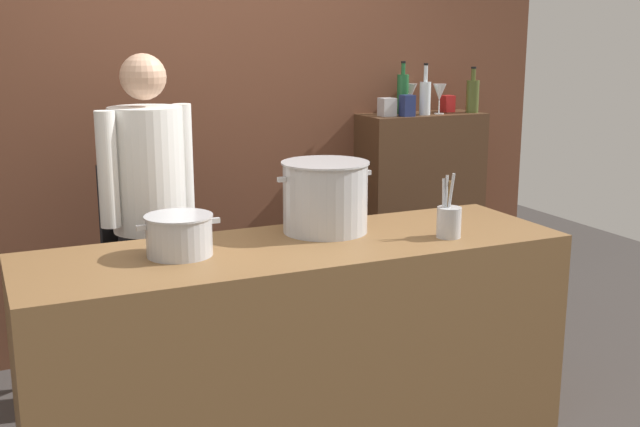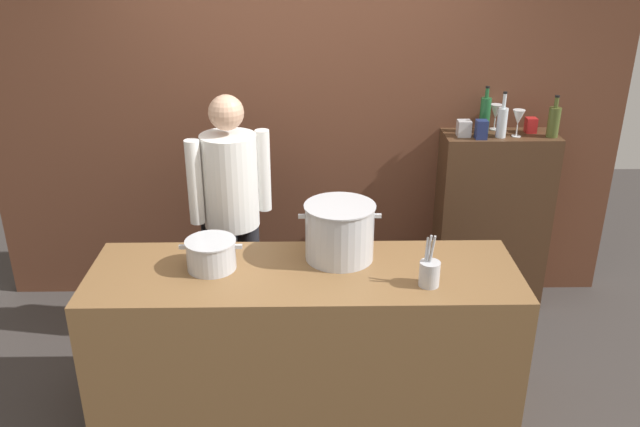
{
  "view_description": "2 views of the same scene",
  "coord_description": "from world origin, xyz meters",
  "px_view_note": "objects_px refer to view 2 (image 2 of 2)",
  "views": [
    {
      "loc": [
        -1.2,
        -2.86,
        1.74
      ],
      "look_at": [
        0.28,
        0.41,
        0.92
      ],
      "focal_mm": 43.82,
      "sensor_mm": 36.0,
      "label": 1
    },
    {
      "loc": [
        0.03,
        -3.02,
        2.56
      ],
      "look_at": [
        0.09,
        0.31,
        1.09
      ],
      "focal_mm": 36.95,
      "sensor_mm": 36.0,
      "label": 2
    }
  ],
  "objects_px": {
    "wine_bottle_olive": "(554,121)",
    "spice_tin_red": "(531,125)",
    "spice_tin_silver": "(464,128)",
    "wine_glass_short": "(518,118)",
    "utensil_crock": "(429,272)",
    "chef": "(231,206)",
    "wine_bottle_clear": "(502,121)",
    "stockpot_large": "(340,232)",
    "stockpot_small": "(211,254)",
    "wine_bottle_green": "(485,114)",
    "wine_glass_wide": "(496,112)",
    "spice_tin_navy": "(481,129)"
  },
  "relations": [
    {
      "from": "spice_tin_silver",
      "to": "wine_bottle_clear",
      "type": "bearing_deg",
      "value": -6.87
    },
    {
      "from": "utensil_crock",
      "to": "spice_tin_silver",
      "type": "distance_m",
      "value": 1.42
    },
    {
      "from": "wine_bottle_green",
      "to": "spice_tin_silver",
      "type": "xyz_separation_m",
      "value": [
        -0.15,
        -0.09,
        -0.07
      ]
    },
    {
      "from": "utensil_crock",
      "to": "spice_tin_red",
      "type": "height_order",
      "value": "spice_tin_red"
    },
    {
      "from": "stockpot_small",
      "to": "spice_tin_red",
      "type": "xyz_separation_m",
      "value": [
        2.0,
        1.19,
        0.34
      ]
    },
    {
      "from": "stockpot_large",
      "to": "spice_tin_red",
      "type": "height_order",
      "value": "spice_tin_red"
    },
    {
      "from": "chef",
      "to": "wine_bottle_green",
      "type": "bearing_deg",
      "value": 170.53
    },
    {
      "from": "utensil_crock",
      "to": "chef",
      "type": "bearing_deg",
      "value": 140.61
    },
    {
      "from": "stockpot_small",
      "to": "wine_glass_wide",
      "type": "relative_size",
      "value": 1.87
    },
    {
      "from": "chef",
      "to": "wine_bottle_clear",
      "type": "height_order",
      "value": "chef"
    },
    {
      "from": "stockpot_large",
      "to": "wine_bottle_olive",
      "type": "relative_size",
      "value": 1.59
    },
    {
      "from": "wine_bottle_green",
      "to": "wine_glass_short",
      "type": "height_order",
      "value": "wine_bottle_green"
    },
    {
      "from": "chef",
      "to": "stockpot_small",
      "type": "xyz_separation_m",
      "value": [
        -0.03,
        -0.69,
        0.02
      ]
    },
    {
      "from": "wine_glass_wide",
      "to": "wine_glass_short",
      "type": "relative_size",
      "value": 0.97
    },
    {
      "from": "stockpot_large",
      "to": "wine_glass_wide",
      "type": "distance_m",
      "value": 1.63
    },
    {
      "from": "spice_tin_silver",
      "to": "wine_glass_short",
      "type": "bearing_deg",
      "value": -2.73
    },
    {
      "from": "wine_bottle_clear",
      "to": "stockpot_small",
      "type": "bearing_deg",
      "value": -148.62
    },
    {
      "from": "stockpot_small",
      "to": "wine_glass_wide",
      "type": "xyz_separation_m",
      "value": [
        1.78,
        1.26,
        0.42
      ]
    },
    {
      "from": "chef",
      "to": "spice_tin_silver",
      "type": "bearing_deg",
      "value": 169.15
    },
    {
      "from": "chef",
      "to": "spice_tin_silver",
      "type": "distance_m",
      "value": 1.61
    },
    {
      "from": "utensil_crock",
      "to": "wine_glass_wide",
      "type": "height_order",
      "value": "wine_glass_wide"
    },
    {
      "from": "wine_bottle_olive",
      "to": "spice_tin_silver",
      "type": "xyz_separation_m",
      "value": [
        -0.58,
        0.02,
        -0.05
      ]
    },
    {
      "from": "utensil_crock",
      "to": "wine_bottle_clear",
      "type": "bearing_deg",
      "value": 62.53
    },
    {
      "from": "wine_bottle_clear",
      "to": "spice_tin_red",
      "type": "relative_size",
      "value": 3.0
    },
    {
      "from": "stockpot_large",
      "to": "utensil_crock",
      "type": "distance_m",
      "value": 0.54
    },
    {
      "from": "spice_tin_silver",
      "to": "spice_tin_red",
      "type": "xyz_separation_m",
      "value": [
        0.47,
        0.07,
        -0.0
      ]
    },
    {
      "from": "stockpot_large",
      "to": "wine_bottle_olive",
      "type": "xyz_separation_m",
      "value": [
        1.44,
        0.98,
        0.33
      ]
    },
    {
      "from": "wine_bottle_olive",
      "to": "spice_tin_navy",
      "type": "bearing_deg",
      "value": -175.77
    },
    {
      "from": "stockpot_small",
      "to": "spice_tin_navy",
      "type": "xyz_separation_m",
      "value": [
        1.64,
        1.05,
        0.36
      ]
    },
    {
      "from": "wine_bottle_olive",
      "to": "spice_tin_silver",
      "type": "bearing_deg",
      "value": 177.55
    },
    {
      "from": "wine_bottle_clear",
      "to": "spice_tin_navy",
      "type": "distance_m",
      "value": 0.15
    },
    {
      "from": "stockpot_large",
      "to": "stockpot_small",
      "type": "xyz_separation_m",
      "value": [
        -0.68,
        -0.11,
        -0.07
      ]
    },
    {
      "from": "stockpot_large",
      "to": "chef",
      "type": "bearing_deg",
      "value": 138.05
    },
    {
      "from": "wine_glass_wide",
      "to": "spice_tin_navy",
      "type": "xyz_separation_m",
      "value": [
        -0.14,
        -0.21,
        -0.06
      ]
    },
    {
      "from": "spice_tin_navy",
      "to": "wine_bottle_green",
      "type": "bearing_deg",
      "value": 69.94
    },
    {
      "from": "wine_bottle_green",
      "to": "spice_tin_silver",
      "type": "bearing_deg",
      "value": -150.58
    },
    {
      "from": "stockpot_large",
      "to": "spice_tin_red",
      "type": "bearing_deg",
      "value": 39.04
    },
    {
      "from": "wine_glass_short",
      "to": "spice_tin_navy",
      "type": "height_order",
      "value": "wine_glass_short"
    },
    {
      "from": "wine_bottle_olive",
      "to": "spice_tin_red",
      "type": "bearing_deg",
      "value": 138.66
    },
    {
      "from": "spice_tin_red",
      "to": "wine_glass_wide",
      "type": "bearing_deg",
      "value": 162.5
    },
    {
      "from": "wine_bottle_olive",
      "to": "wine_glass_short",
      "type": "bearing_deg",
      "value": 177.97
    },
    {
      "from": "stockpot_small",
      "to": "wine_glass_wide",
      "type": "distance_m",
      "value": 2.22
    },
    {
      "from": "wine_glass_short",
      "to": "chef",
      "type": "bearing_deg",
      "value": -167.59
    },
    {
      "from": "wine_bottle_green",
      "to": "spice_tin_silver",
      "type": "relative_size",
      "value": 2.96
    },
    {
      "from": "chef",
      "to": "wine_bottle_green",
      "type": "relative_size",
      "value": 5.31
    },
    {
      "from": "stockpot_large",
      "to": "stockpot_small",
      "type": "height_order",
      "value": "stockpot_large"
    },
    {
      "from": "stockpot_large",
      "to": "spice_tin_navy",
      "type": "distance_m",
      "value": 1.38
    },
    {
      "from": "wine_bottle_clear",
      "to": "spice_tin_red",
      "type": "distance_m",
      "value": 0.26
    },
    {
      "from": "wine_bottle_green",
      "to": "utensil_crock",
      "type": "bearing_deg",
      "value": -112.56
    },
    {
      "from": "spice_tin_silver",
      "to": "stockpot_large",
      "type": "bearing_deg",
      "value": -130.64
    }
  ]
}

